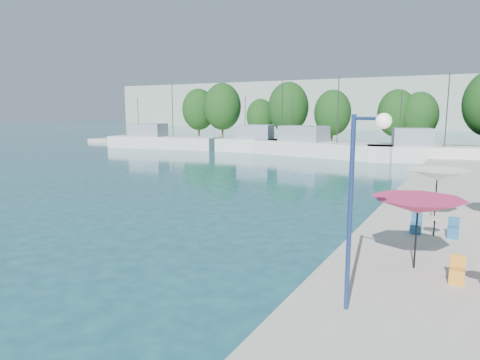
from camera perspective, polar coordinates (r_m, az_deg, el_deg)
The scene contains 17 objects.
quay_far at distance 67.18m, azimuth 12.86°, elevation 4.33°, with size 90.00×16.00×0.60m, color #AEA99D.
hill_west at distance 162.51m, azimuth 14.50°, elevation 9.68°, with size 180.00×40.00×16.00m, color #97A498.
trawler_01 at distance 67.97m, azimuth -10.53°, elevation 5.11°, with size 17.77×7.41×10.20m.
trawler_02 at distance 60.09m, azimuth 3.78°, elevation 4.73°, with size 15.80×5.95×10.20m.
trawler_03 at distance 55.70m, azimuth 10.55°, elevation 4.25°, with size 19.42×8.09×10.20m.
trawler_04 at distance 52.51m, azimuth 23.69°, elevation 3.35°, with size 14.16×7.06×10.20m.
tree_01 at distance 83.79m, azimuth -5.53°, elevation 9.35°, with size 6.36×6.36×9.41m.
tree_02 at distance 80.81m, azimuth -2.36°, elevation 9.75°, with size 6.95×6.95×10.29m.
tree_03 at distance 76.26m, azimuth 2.75°, elevation 8.48°, with size 4.92×4.92×7.28m.
tree_04 at distance 72.00m, azimuth 6.45°, elevation 9.59°, with size 6.68×6.68×9.88m.
tree_05 at distance 68.51m, azimuth 12.23°, elevation 8.75°, with size 5.67×5.67×8.40m.
tree_06 at distance 67.63m, azimuth 20.19°, elevation 8.35°, with size 5.60×5.60×8.29m.
tree_07 at distance 66.66m, azimuth 22.79°, elevation 7.97°, with size 5.29×5.29×7.83m.
umbrella_pink at distance 14.81m, azimuth 22.64°, elevation -3.18°, with size 2.95×2.95×2.34m.
umbrella_white at distance 21.53m, azimuth 24.83°, elevation 0.63°, with size 2.95×2.95×2.45m.
cafe_table_02 at distance 19.39m, azimuth 24.46°, elevation -5.97°, with size 1.82×0.70×0.76m.
street_lamp at distance 10.72m, azimuth 16.04°, elevation 0.31°, with size 0.99×0.52×5.03m.
Camera 1 is at (10.16, 2.54, 5.66)m, focal length 32.00 mm.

